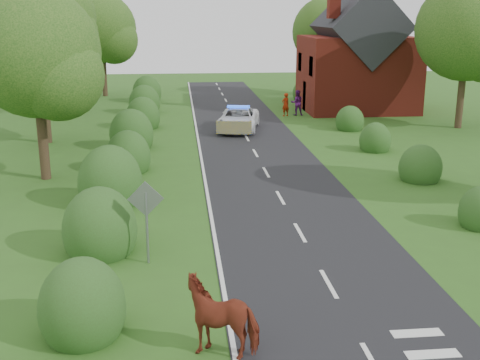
{
  "coord_description": "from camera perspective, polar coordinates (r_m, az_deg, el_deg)",
  "views": [
    {
      "loc": [
        -3.96,
        -14.81,
        7.21
      ],
      "look_at": [
        -1.81,
        6.25,
        1.3
      ],
      "focal_mm": 45.0,
      "sensor_mm": 36.0,
      "label": 1
    }
  ],
  "objects": [
    {
      "name": "tree_left_b",
      "position": [
        35.49,
        -18.03,
        11.36
      ],
      "size": [
        5.74,
        5.6,
        8.07
      ],
      "color": "#332316",
      "rests_on": "ground"
    },
    {
      "name": "tree_left_a",
      "position": [
        27.35,
        -18.37,
        10.91
      ],
      "size": [
        5.74,
        5.6,
        8.38
      ],
      "color": "#332316",
      "rests_on": "ground"
    },
    {
      "name": "pedestrian_red",
      "position": [
        43.61,
        4.34,
        7.15
      ],
      "size": [
        0.72,
        0.63,
        1.66
      ],
      "primitive_type": "imported",
      "rotation": [
        0.0,
        0.0,
        3.61
      ],
      "color": "#9A2009",
      "rests_on": "ground"
    },
    {
      "name": "road",
      "position": [
        30.92,
        1.7,
        2.13
      ],
      "size": [
        6.0,
        70.0,
        0.02
      ],
      "primitive_type": "cube",
      "color": "black",
      "rests_on": "ground"
    },
    {
      "name": "hedgerow_right",
      "position": [
        28.86,
        15.82,
        1.66
      ],
      "size": [
        2.1,
        45.78,
        2.1
      ],
      "color": "#2E4B1D",
      "rests_on": "ground"
    },
    {
      "name": "police_van",
      "position": [
        38.18,
        -0.15,
        5.8
      ],
      "size": [
        3.32,
        5.49,
        1.56
      ],
      "rotation": [
        0.0,
        0.0,
        -0.2
      ],
      "color": "silver",
      "rests_on": "ground"
    },
    {
      "name": "road_markings",
      "position": [
        28.75,
        -0.93,
        1.13
      ],
      "size": [
        4.96,
        70.0,
        0.01
      ],
      "color": "white",
      "rests_on": "road"
    },
    {
      "name": "hedgerow_left",
      "position": [
        27.4,
        -11.0,
        1.67
      ],
      "size": [
        2.75,
        50.41,
        3.0
      ],
      "color": "#2E4B1D",
      "rests_on": "ground"
    },
    {
      "name": "pedestrian_purple",
      "position": [
        44.01,
        5.43,
        7.31
      ],
      "size": [
        0.89,
        0.7,
        1.82
      ],
      "primitive_type": "imported",
      "rotation": [
        0.0,
        0.0,
        3.13
      ],
      "color": "#571766",
      "rests_on": "ground"
    },
    {
      "name": "tree_left_c",
      "position": [
        45.49,
        -17.43,
        14.06
      ],
      "size": [
        6.97,
        6.8,
        10.22
      ],
      "color": "#332316",
      "rests_on": "ground"
    },
    {
      "name": "tree_left_d",
      "position": [
        55.04,
        -12.72,
        13.6
      ],
      "size": [
        6.15,
        6.0,
        8.89
      ],
      "color": "#332316",
      "rests_on": "ground"
    },
    {
      "name": "tree_right_b",
      "position": [
        40.96,
        21.19,
        12.8
      ],
      "size": [
        6.56,
        6.4,
        9.4
      ],
      "color": "#332316",
      "rests_on": "ground"
    },
    {
      "name": "road_sign",
      "position": [
        17.74,
        -8.89,
        -2.85
      ],
      "size": [
        1.06,
        0.08,
        2.53
      ],
      "color": "gray",
      "rests_on": "ground"
    },
    {
      "name": "tree_right_c",
      "position": [
        54.33,
        8.51,
        13.47
      ],
      "size": [
        6.15,
        6.0,
        8.58
      ],
      "color": "#332316",
      "rests_on": "ground"
    },
    {
      "name": "ground",
      "position": [
        16.94,
        8.4,
        -9.77
      ],
      "size": [
        120.0,
        120.0,
        0.0
      ],
      "primitive_type": "plane",
      "color": "#315B1E"
    },
    {
      "name": "house",
      "position": [
        46.91,
        11.08,
        11.13
      ],
      "size": [
        8.0,
        7.4,
        9.17
      ],
      "color": "maroon",
      "rests_on": "ground"
    },
    {
      "name": "cow",
      "position": [
        13.55,
        -1.63,
        -13.07
      ],
      "size": [
        2.22,
        1.55,
        1.43
      ],
      "primitive_type": "imported",
      "rotation": [
        0.0,
        0.0,
        -1.84
      ],
      "color": "maroon",
      "rests_on": "ground"
    }
  ]
}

